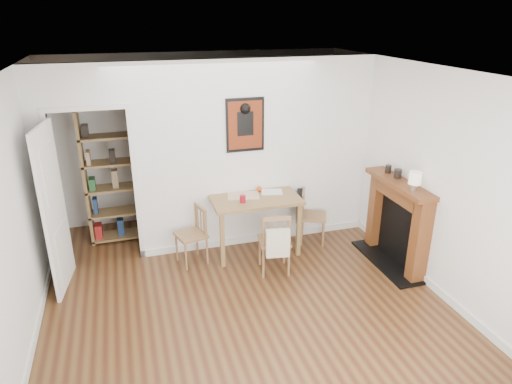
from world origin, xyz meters
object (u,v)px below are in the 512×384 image
object	(u,v)px
red_glass	(243,199)
ceramic_jar_a	(398,174)
ceramic_jar_b	(388,169)
fireplace	(398,220)
chair_front	(274,241)
chair_left	(191,236)
chair_right	(312,216)
orange_fruit	(259,189)
mantel_lamp	(415,179)
notebook	(272,192)
dining_table	(255,203)
bookshelf	(115,175)

from	to	relation	value
red_glass	ceramic_jar_a	bearing A→B (deg)	-17.14
ceramic_jar_a	ceramic_jar_b	world-z (taller)	ceramic_jar_a
fireplace	ceramic_jar_a	bearing A→B (deg)	93.25
chair_front	ceramic_jar_a	world-z (taller)	ceramic_jar_a
chair_left	chair_front	xyz separation A→B (m)	(0.98, -0.53, 0.03)
chair_right	ceramic_jar_a	world-z (taller)	ceramic_jar_a
ceramic_jar_a	chair_right	bearing A→B (deg)	138.16
orange_fruit	mantel_lamp	bearing A→B (deg)	-41.71
chair_left	chair_front	distance (m)	1.12
mantel_lamp	fireplace	bearing A→B (deg)	77.73
chair_right	fireplace	xyz separation A→B (m)	(0.83, -0.86, 0.21)
red_glass	notebook	size ratio (longest dim) A/B	0.35
fireplace	red_glass	world-z (taller)	fireplace
fireplace	mantel_lamp	world-z (taller)	mantel_lamp
chair_right	notebook	world-z (taller)	notebook
dining_table	red_glass	size ratio (longest dim) A/B	11.91
notebook	ceramic_jar_a	xyz separation A→B (m)	(1.42, -0.82, 0.40)
bookshelf	ceramic_jar_a	distance (m)	3.87
mantel_lamp	ceramic_jar_a	bearing A→B (deg)	81.75
chair_left	chair_right	distance (m)	1.77
dining_table	orange_fruit	size ratio (longest dim) A/B	16.39
chair_front	fireplace	bearing A→B (deg)	-8.39
chair_front	chair_left	bearing A→B (deg)	151.84
chair_front	fireplace	world-z (taller)	fireplace
chair_front	ceramic_jar_b	bearing A→B (deg)	3.41
bookshelf	fireplace	bearing A→B (deg)	-27.11
chair_left	ceramic_jar_a	xyz separation A→B (m)	(2.59, -0.65, 0.82)
red_glass	mantel_lamp	bearing A→B (deg)	-29.21
bookshelf	orange_fruit	size ratio (longest dim) A/B	27.44
dining_table	mantel_lamp	bearing A→B (deg)	-35.78
chair_right	notebook	size ratio (longest dim) A/B	2.74
chair_front	red_glass	bearing A→B (deg)	121.85
chair_right	ceramic_jar_a	size ratio (longest dim) A/B	6.79
chair_front	bookshelf	xyz separation A→B (m)	(-1.87, 1.55, 0.56)
ceramic_jar_a	dining_table	bearing A→B (deg)	156.56
orange_fruit	ceramic_jar_b	distance (m)	1.75
chair_left	dining_table	bearing A→B (deg)	5.41
red_glass	notebook	bearing A→B (deg)	25.79
red_glass	ceramic_jar_a	xyz separation A→B (m)	(1.90, -0.59, 0.36)
bookshelf	ceramic_jar_b	bearing A→B (deg)	-22.66
bookshelf	fireplace	distance (m)	3.94
chair_left	notebook	size ratio (longest dim) A/B	2.73
ceramic_jar_a	mantel_lamp	bearing A→B (deg)	-98.25
chair_left	chair_front	bearing A→B (deg)	-28.16
mantel_lamp	chair_left	bearing A→B (deg)	156.72
dining_table	mantel_lamp	xyz separation A→B (m)	(1.63, -1.17, 0.59)
bookshelf	ceramic_jar_a	world-z (taller)	bookshelf
red_glass	orange_fruit	distance (m)	0.46
notebook	mantel_lamp	bearing A→B (deg)	-42.85
chair_right	red_glass	size ratio (longest dim) A/B	7.91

